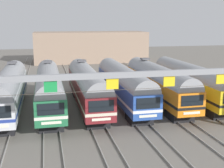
% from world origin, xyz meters
% --- Properties ---
extents(ground_plane, '(160.00, 160.00, 0.00)m').
position_xyz_m(ground_plane, '(0.00, 0.00, 0.00)').
color(ground_plane, slate).
extents(track_bed, '(23.37, 70.00, 0.15)m').
position_xyz_m(track_bed, '(0.00, 17.00, 0.07)').
color(track_bed, gray).
rests_on(track_bed, ground).
extents(commuter_train_silver, '(2.88, 18.06, 5.05)m').
position_xyz_m(commuter_train_silver, '(-10.93, -0.00, 2.69)').
color(commuter_train_silver, silver).
rests_on(commuter_train_silver, ground).
extents(commuter_train_green, '(2.88, 18.06, 5.05)m').
position_xyz_m(commuter_train_green, '(-6.56, -0.00, 2.69)').
color(commuter_train_green, '#236B42').
rests_on(commuter_train_green, ground).
extents(commuter_train_maroon, '(2.88, 18.06, 5.05)m').
position_xyz_m(commuter_train_maroon, '(-2.19, -0.00, 2.69)').
color(commuter_train_maroon, maroon).
rests_on(commuter_train_maroon, ground).
extents(commuter_train_blue, '(2.88, 18.06, 4.77)m').
position_xyz_m(commuter_train_blue, '(2.19, -0.01, 2.69)').
color(commuter_train_blue, '#284C9E').
rests_on(commuter_train_blue, ground).
extents(commuter_train_orange, '(2.88, 18.06, 5.05)m').
position_xyz_m(commuter_train_orange, '(6.56, -0.00, 2.69)').
color(commuter_train_orange, orange).
rests_on(commuter_train_orange, ground).
extents(commuter_train_yellow, '(2.88, 18.06, 4.77)m').
position_xyz_m(commuter_train_yellow, '(10.93, -0.01, 2.69)').
color(commuter_train_yellow, gold).
rests_on(commuter_train_yellow, ground).
extents(catenary_gantry, '(27.10, 0.44, 6.97)m').
position_xyz_m(catenary_gantry, '(0.00, -13.50, 5.38)').
color(catenary_gantry, gray).
rests_on(catenary_gantry, ground).
extents(maintenance_building, '(27.43, 10.00, 7.38)m').
position_xyz_m(maintenance_building, '(4.31, 41.10, 3.69)').
color(maintenance_building, gray).
rests_on(maintenance_building, ground).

